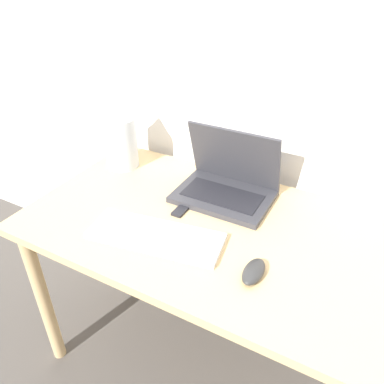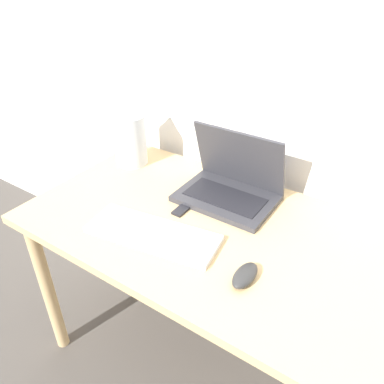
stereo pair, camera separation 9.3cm
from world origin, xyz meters
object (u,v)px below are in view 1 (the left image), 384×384
at_px(keyboard, 156,236).
at_px(mouse, 254,271).
at_px(vase, 120,133).
at_px(mp3_player, 180,211).
at_px(laptop, 227,182).

xyz_separation_m(keyboard, mouse, (0.32, -0.00, 0.01)).
distance_m(vase, mp3_player, 0.44).
xyz_separation_m(laptop, mouse, (0.23, -0.34, -0.04)).
distance_m(laptop, keyboard, 0.35).
bearing_deg(mouse, keyboard, 179.12).
relative_size(keyboard, mouse, 4.00).
bearing_deg(vase, mp3_player, -25.46).
bearing_deg(keyboard, vase, 138.63).
bearing_deg(keyboard, mp3_player, 90.93).
distance_m(laptop, vase, 0.48).
height_order(keyboard, mouse, mouse).
xyz_separation_m(laptop, keyboard, (-0.09, -0.33, -0.04)).
bearing_deg(mp3_player, vase, 154.54).
height_order(mouse, mp3_player, mouse).
bearing_deg(laptop, mp3_player, -118.20).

